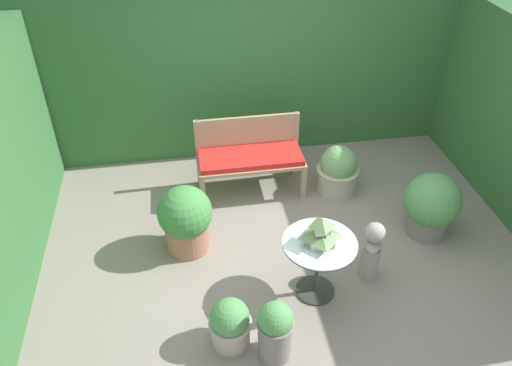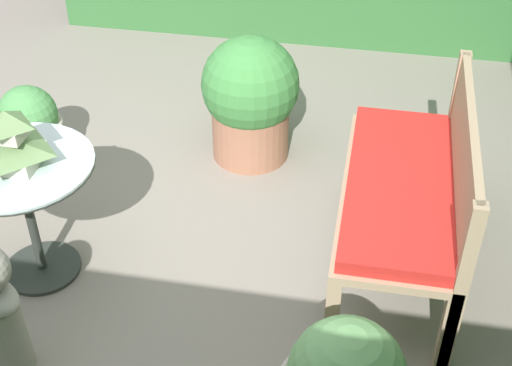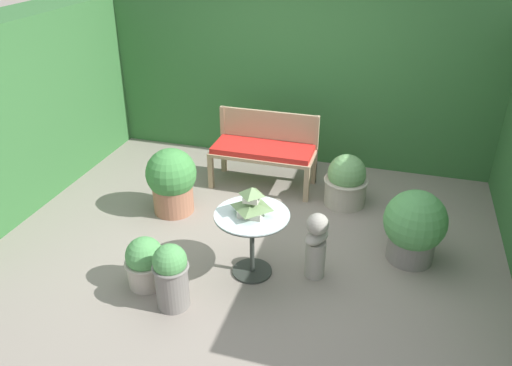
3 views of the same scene
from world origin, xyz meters
The scene contains 13 objects.
ground centered at (0.00, 0.00, 0.00)m, with size 30.00×30.00×0.00m, color gray.
foliage_hedge_back centered at (0.00, 2.32, 1.18)m, with size 6.40×0.84×2.36m, color #336633.
foliage_hedge_left centered at (-2.85, 0.15, 1.02)m, with size 0.70×3.50×2.04m, color #336633.
garden_bench centered at (-0.20, 1.04, 0.45)m, with size 1.24×0.53×0.52m.
bench_backrest centered at (-0.20, 1.29, 0.63)m, with size 1.24×0.06×0.88m.
patio_table centered at (0.16, -0.63, 0.50)m, with size 0.68×0.68×0.64m.
pagoda_birdhouse centered at (0.16, -0.63, 0.76)m, with size 0.29×0.29×0.27m.
garden_bust centered at (0.73, -0.51, 0.35)m, with size 0.27×0.32×0.66m.
potted_plant_path_edge centered at (0.83, 0.89, 0.28)m, with size 0.51×0.51×0.61m.
potted_plant_table_near centered at (-1.01, 0.18, 0.39)m, with size 0.56×0.56×0.75m.
potted_plant_patio_mid centered at (1.58, 0.01, 0.37)m, with size 0.59×0.59×0.73m.
potted_plant_table_far centered at (-0.71, -1.05, 0.23)m, with size 0.37×0.37×0.48m.
potted_plant_bench_right centered at (-0.36, -1.24, 0.32)m, with size 0.31×0.31×0.61m.
Camera 3 is at (1.25, -4.20, 2.98)m, focal length 35.00 mm.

